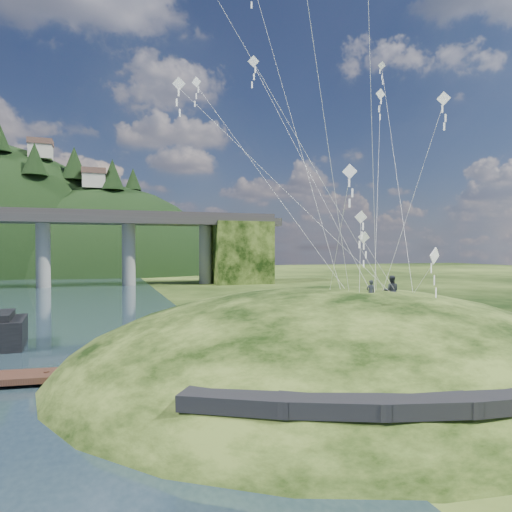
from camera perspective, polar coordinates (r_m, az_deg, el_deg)
name	(u,v)px	position (r m, az deg, el deg)	size (l,w,h in m)	color
ground	(222,388)	(25.74, -4.31, -16.08)	(320.00, 320.00, 0.00)	black
grass_hill	(335,389)	(30.80, 9.87, -16.11)	(36.00, 32.00, 13.00)	black
footpath	(469,388)	(20.32, 25.11, -14.74)	(22.29, 5.84, 0.83)	black
wooden_dock	(102,372)	(28.34, -18.71, -13.61)	(13.93, 3.59, 0.98)	#321C14
kite_flyers	(388,276)	(29.33, 16.17, -2.44)	(2.81, 1.44, 1.95)	#22262E
kite_swarm	(314,84)	(30.71, 7.25, 20.51)	(19.31, 17.69, 21.96)	white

